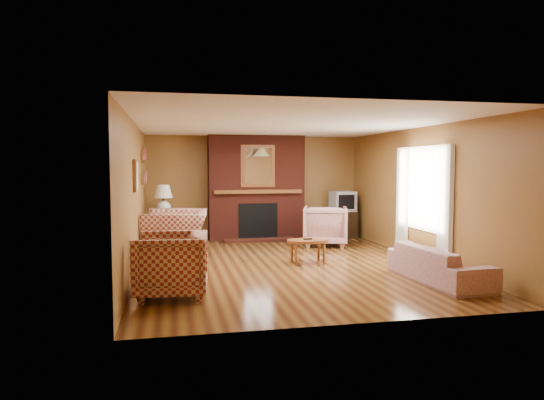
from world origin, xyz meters
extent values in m
plane|color=#44220E|center=(0.00, 0.00, 0.00)|extent=(6.50, 6.50, 0.00)
plane|color=white|center=(0.00, 0.00, 2.40)|extent=(6.50, 6.50, 0.00)
plane|color=brown|center=(0.00, 3.25, 1.20)|extent=(6.50, 0.00, 6.50)
plane|color=brown|center=(0.00, -3.25, 1.20)|extent=(6.50, 0.00, 6.50)
plane|color=brown|center=(-2.50, 0.00, 1.20)|extent=(0.00, 6.50, 6.50)
plane|color=brown|center=(2.50, 0.00, 1.20)|extent=(0.00, 6.50, 6.50)
cube|color=#4D1910|center=(0.00, 3.00, 1.20)|extent=(2.20, 0.50, 2.40)
cube|color=black|center=(0.00, 2.77, 0.45)|extent=(0.90, 0.06, 0.80)
cube|color=#4D1910|center=(0.00, 2.60, 0.03)|extent=(1.60, 0.35, 0.06)
cube|color=brown|center=(0.00, 2.73, 1.12)|extent=(2.00, 0.18, 0.08)
cube|color=brown|center=(0.00, 2.76, 1.70)|extent=(0.78, 0.05, 0.95)
cube|color=white|center=(0.00, 2.73, 1.70)|extent=(0.62, 0.02, 0.80)
cube|color=beige|center=(2.44, -0.95, 1.05)|extent=(0.08, 0.35, 2.00)
cube|color=beige|center=(2.44, 0.55, 1.05)|extent=(0.08, 0.35, 2.00)
cube|color=white|center=(2.48, -0.20, 1.30)|extent=(0.03, 1.10, 1.50)
cube|color=brown|center=(-2.47, 1.90, 1.35)|extent=(0.06, 0.55, 0.04)
cube|color=brown|center=(-2.47, 1.90, 1.80)|extent=(0.06, 0.55, 0.04)
cube|color=brown|center=(-2.47, -0.30, 1.55)|extent=(0.04, 0.40, 0.50)
cube|color=silver|center=(-2.44, -0.30, 1.55)|extent=(0.01, 0.32, 0.42)
cylinder|color=black|center=(0.00, 2.30, 2.22)|extent=(0.01, 0.01, 0.35)
cone|color=#AC7944|center=(0.00, 2.30, 2.00)|extent=(0.36, 0.36, 0.18)
imported|color=maroon|center=(-1.85, 1.17, 0.43)|extent=(1.26, 1.41, 0.86)
imported|color=maroon|center=(-1.95, -1.72, 0.42)|extent=(1.00, 0.98, 0.84)
imported|color=#B7A48D|center=(1.90, -1.70, 0.26)|extent=(0.81, 1.84, 0.53)
imported|color=#B7A48D|center=(1.29, 1.78, 0.42)|extent=(1.15, 1.17, 0.85)
ellipsoid|color=brown|center=(0.39, -0.01, 0.40)|extent=(0.74, 0.46, 0.04)
cube|color=black|center=(0.39, -0.01, 0.43)|extent=(0.15, 0.05, 0.02)
cylinder|color=brown|center=(0.63, 0.14, 0.19)|extent=(0.05, 0.05, 0.37)
cylinder|color=brown|center=(0.14, 0.14, 0.19)|extent=(0.05, 0.05, 0.37)
cylinder|color=brown|center=(0.63, -0.16, 0.19)|extent=(0.05, 0.05, 0.37)
cylinder|color=brown|center=(0.14, -0.16, 0.19)|extent=(0.05, 0.05, 0.37)
cube|color=brown|center=(-2.10, 2.45, 0.33)|extent=(0.50, 0.50, 0.66)
sphere|color=silver|center=(-2.10, 2.45, 0.81)|extent=(0.31, 0.31, 0.31)
cylinder|color=black|center=(-2.10, 2.45, 0.99)|extent=(0.03, 0.03, 0.10)
cone|color=white|center=(-2.10, 2.45, 1.16)|extent=(0.39, 0.39, 0.27)
cube|color=black|center=(2.05, 2.80, 0.31)|extent=(0.62, 0.57, 0.63)
cube|color=#9FA2A7|center=(2.05, 2.80, 0.87)|extent=(0.55, 0.53, 0.48)
cube|color=black|center=(2.05, 2.54, 0.87)|extent=(0.40, 0.05, 0.34)
camera|label=1|loc=(-1.93, -8.07, 1.69)|focal=32.00mm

